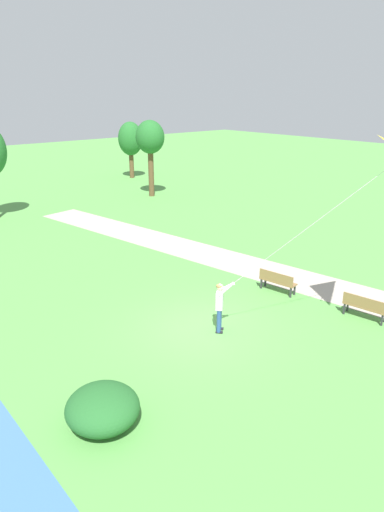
{
  "coord_description": "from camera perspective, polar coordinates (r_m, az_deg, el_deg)",
  "views": [
    {
      "loc": [
        -9.15,
        -10.06,
        7.6
      ],
      "look_at": [
        0.12,
        0.75,
        2.38
      ],
      "focal_mm": 31.6,
      "sensor_mm": 36.0,
      "label": 1
    }
  ],
  "objects": [
    {
      "name": "person_kite_flyer",
      "position": [
        14.91,
        3.6,
        -5.97
      ],
      "size": [
        0.57,
        0.61,
        1.83
      ],
      "color": "#232328",
      "rests_on": "ground"
    },
    {
      "name": "flying_kite",
      "position": [
        13.82,
        22.16,
        11.82
      ],
      "size": [
        3.52,
        3.7,
        4.53
      ],
      "color": "yellow"
    },
    {
      "name": "park_bench_far_walkway",
      "position": [
        18.28,
        10.74,
        -3.05
      ],
      "size": [
        0.67,
        1.55,
        0.88
      ],
      "color": "olive",
      "rests_on": "ground"
    },
    {
      "name": "ground_plane",
      "position": [
        15.57,
        1.47,
        -9.07
      ],
      "size": [
        120.0,
        120.0,
        0.0
      ],
      "primitive_type": "plane",
      "color": "#569947"
    },
    {
      "name": "tree_horizon_far",
      "position": [
        34.56,
        -5.33,
        14.55
      ],
      "size": [
        2.08,
        2.24,
        5.64
      ],
      "color": "brown",
      "rests_on": "ground"
    },
    {
      "name": "walkway_path",
      "position": [
        20.5,
        9.37,
        -1.88
      ],
      "size": [
        7.47,
        31.97,
        0.02
      ],
      "primitive_type": "cube",
      "rotation": [
        0.0,
        0.0,
        0.16
      ],
      "color": "#ADA393",
      "rests_on": "ground"
    },
    {
      "name": "tree_treeline_left",
      "position": [
        42.63,
        -7.8,
        14.42
      ],
      "size": [
        2.19,
        2.27,
        5.04
      ],
      "color": "brown",
      "rests_on": "ground"
    },
    {
      "name": "park_bench_near_walkway",
      "position": [
        17.03,
        21.02,
        -5.9
      ],
      "size": [
        0.67,
        1.55,
        0.88
      ],
      "color": "olive",
      "rests_on": "ground"
    },
    {
      "name": "lakeside_shrub",
      "position": [
        11.55,
        -11.25,
        -18.34
      ],
      "size": [
        1.77,
        1.82,
        0.96
      ],
      "primitive_type": "ellipsoid",
      "color": "#236028",
      "rests_on": "ground"
    }
  ]
}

